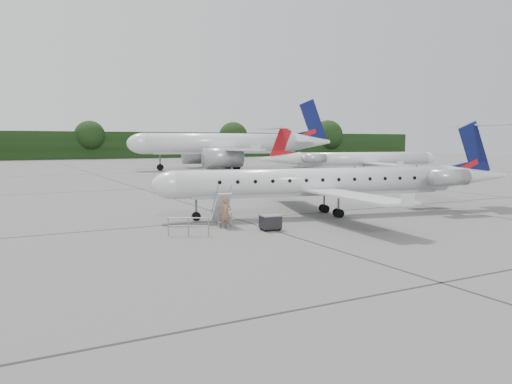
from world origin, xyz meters
TOP-DOWN VIEW (x-y plane):
  - ground at (0.00, 0.00)m, footprint 320.00×320.00m
  - treeline at (0.00, 130.00)m, footprint 260.00×4.00m
  - main_regional_jet at (1.46, 6.29)m, footprint 28.84×23.31m
  - airstair at (-6.18, 5.83)m, footprint 1.27×2.25m
  - passenger at (-6.43, 4.65)m, footprint 0.79×0.71m
  - safety_railing at (-9.25, 3.35)m, footprint 1.97×1.13m
  - baggage_cart at (-4.44, 2.80)m, footprint 1.21×1.02m
  - bg_narrowbody at (19.23, 61.86)m, footprint 39.38×30.34m
  - bg_regional_right at (30.07, 35.07)m, footprint 29.63×23.29m

SIDE VIEW (x-z plane):
  - ground at x=0.00m, z-range 0.00..0.00m
  - baggage_cart at x=-4.44m, z-range 0.00..0.96m
  - safety_railing at x=-9.25m, z-range 0.00..1.00m
  - passenger at x=-6.43m, z-range 0.00..1.81m
  - airstair at x=-6.18m, z-range 0.00..2.06m
  - main_regional_jet at x=1.46m, z-range 0.00..6.56m
  - bg_regional_right at x=30.07m, z-range 0.00..7.09m
  - treeline at x=0.00m, z-range 0.00..8.00m
  - bg_narrowbody at x=19.23m, z-range 0.00..13.15m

